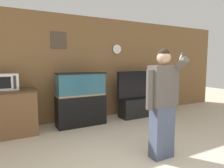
# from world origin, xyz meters

# --- Properties ---
(wall_back_paneled) EXTENTS (10.00, 0.08, 2.60)m
(wall_back_paneled) POSITION_xyz_m (0.00, 3.22, 1.30)
(wall_back_paneled) COLOR brown
(wall_back_paneled) RESTS_ON ground_plane
(microwave) EXTENTS (0.51, 0.33, 0.32)m
(microwave) POSITION_xyz_m (-1.50, 2.80, 1.08)
(microwave) COLOR white
(microwave) RESTS_ON counter_island
(aquarium_on_stand) EXTENTS (1.12, 0.40, 1.23)m
(aquarium_on_stand) POSITION_xyz_m (0.03, 2.72, 0.61)
(aquarium_on_stand) COLOR black
(aquarium_on_stand) RESTS_ON ground_plane
(tv_on_stand) EXTENTS (1.45, 0.40, 1.23)m
(tv_on_stand) POSITION_xyz_m (1.73, 2.71, 0.37)
(tv_on_stand) COLOR black
(tv_on_stand) RESTS_ON ground_plane
(person_standing) EXTENTS (0.52, 0.40, 1.66)m
(person_standing) POSITION_xyz_m (0.58, 0.63, 0.87)
(person_standing) COLOR #424C66
(person_standing) RESTS_ON ground_plane
(potted_plant) EXTENTS (0.45, 0.45, 0.59)m
(potted_plant) POSITION_xyz_m (2.88, 2.84, 0.33)
(potted_plant) COLOR #4C4C51
(potted_plant) RESTS_ON ground_plane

